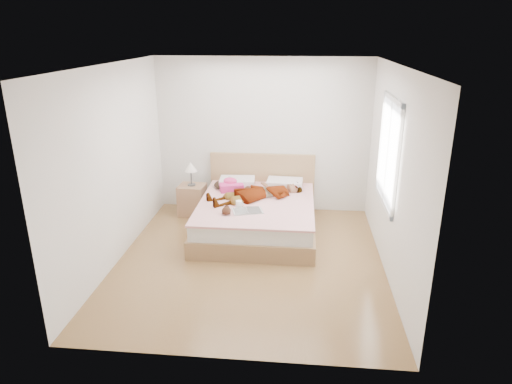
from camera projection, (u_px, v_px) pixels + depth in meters
ground at (250, 260)px, 6.27m from camera, size 4.00×4.00×0.00m
woman at (258, 190)px, 7.15m from camera, size 1.69×1.34×0.22m
hair at (227, 184)px, 7.65m from camera, size 0.44×0.53×0.08m
phone at (230, 178)px, 7.55m from camera, size 0.08×0.10×0.05m
room_shell at (388, 152)px, 5.88m from camera, size 4.00×4.00×4.00m
bed at (257, 214)px, 7.15m from camera, size 1.80×2.08×1.00m
towel at (231, 185)px, 7.47m from camera, size 0.45×0.40×0.20m
magazine at (247, 211)px, 6.60m from camera, size 0.49×0.39×0.03m
coffee_mug at (239, 204)px, 6.74m from camera, size 0.14×0.12×0.10m
plush_toy at (226, 210)px, 6.49m from camera, size 0.14×0.21×0.11m
nightstand at (192, 198)px, 7.74m from camera, size 0.46×0.41×0.93m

